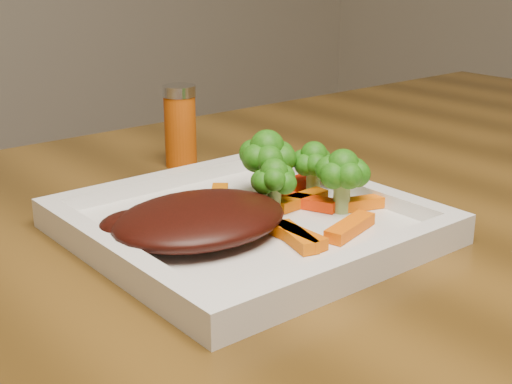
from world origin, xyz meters
TOP-DOWN VIEW (x-y plane):
  - plate at (-0.10, 0.05)m, footprint 0.27×0.27m
  - steak at (-0.15, 0.05)m, footprint 0.15×0.12m
  - broccoli_0 at (-0.05, 0.09)m, footprint 0.07×0.07m
  - broccoli_1 at (-0.01, 0.07)m, footprint 0.05×0.05m
  - broccoli_2 at (-0.02, 0.02)m, footprint 0.07×0.07m
  - broccoli_3 at (-0.07, 0.05)m, footprint 0.06×0.06m
  - carrot_0 at (-0.05, -0.02)m, footprint 0.06×0.03m
  - carrot_1 at (0.00, 0.01)m, footprint 0.05×0.03m
  - carrot_2 at (-0.10, -0.01)m, footprint 0.03×0.06m
  - carrot_3 at (-0.00, 0.09)m, footprint 0.06×0.03m
  - carrot_4 at (-0.09, 0.11)m, footprint 0.05×0.05m
  - carrot_5 at (-0.04, 0.05)m, footprint 0.04×0.06m
  - carrot_6 at (-0.04, 0.05)m, footprint 0.06×0.02m
  - spice_shaker at (-0.03, 0.26)m, footprint 0.04×0.04m
  - carrot_7 at (-0.10, -0.01)m, footprint 0.02×0.06m

SIDE VIEW (x-z plane):
  - plate at x=-0.10m, z-range 0.75..0.76m
  - carrot_0 at x=-0.05m, z-range 0.76..0.77m
  - carrot_1 at x=0.00m, z-range 0.76..0.77m
  - carrot_2 at x=-0.10m, z-range 0.76..0.77m
  - carrot_3 at x=0.00m, z-range 0.76..0.77m
  - carrot_4 at x=-0.09m, z-range 0.76..0.77m
  - carrot_5 at x=-0.04m, z-range 0.76..0.77m
  - carrot_6 at x=-0.04m, z-range 0.76..0.77m
  - carrot_7 at x=-0.10m, z-range 0.76..0.77m
  - steak at x=-0.15m, z-range 0.76..0.79m
  - broccoli_2 at x=-0.02m, z-range 0.76..0.82m
  - broccoli_3 at x=-0.07m, z-range 0.76..0.82m
  - broccoli_1 at x=-0.01m, z-range 0.76..0.83m
  - spice_shaker at x=-0.03m, z-range 0.75..0.84m
  - broccoli_0 at x=-0.05m, z-range 0.76..0.83m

